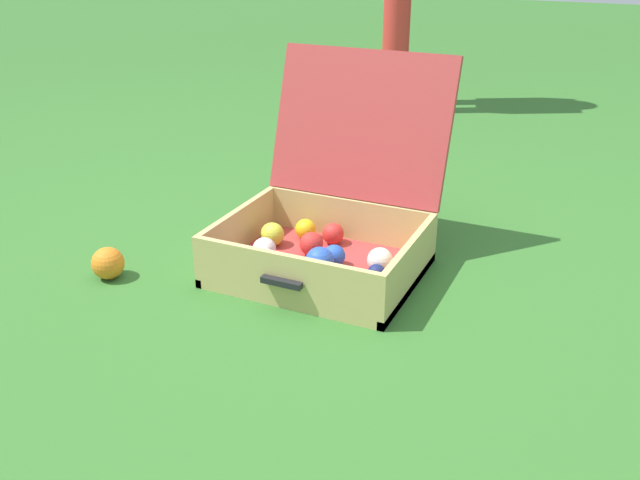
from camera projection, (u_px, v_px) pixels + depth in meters
The scene contains 3 objects.
ground_plane at pixel (318, 284), 1.90m from camera, with size 16.00×16.00×0.00m, color #336B28.
open_suitcase at pixel (329, 224), 1.97m from camera, with size 0.54×0.60×0.56m.
stray_ball_on_grass at pixel (108, 263), 1.92m from camera, with size 0.09×0.09×0.09m, color orange.
Camera 1 is at (0.71, -1.53, 0.90)m, focal length 39.39 mm.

